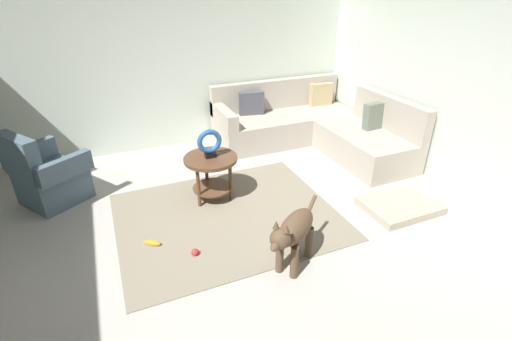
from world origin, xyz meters
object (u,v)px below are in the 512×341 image
(armchair, at_px, (47,177))
(dog_toy_bone, at_px, (152,243))
(dog_bed_mat, at_px, (400,205))
(sectional_couch, at_px, (313,128))
(side_table, at_px, (211,167))
(dog, at_px, (294,232))
(torus_sculpture, at_px, (210,143))
(dog_toy_ball, at_px, (195,252))

(armchair, distance_m, dog_toy_bone, 1.60)
(dog_bed_mat, bearing_deg, dog_toy_bone, 170.66)
(sectional_couch, bearing_deg, side_table, -154.32)
(dog_bed_mat, bearing_deg, dog, -167.33)
(side_table, bearing_deg, torus_sculpture, -82.87)
(dog_bed_mat, distance_m, dog, 1.62)
(dog_toy_bone, bearing_deg, dog_bed_mat, -9.34)
(armchair, xyz_separation_m, dog_toy_ball, (1.27, -1.57, -0.29))
(dog_toy_ball, height_order, dog_toy_bone, dog_toy_ball)
(torus_sculpture, bearing_deg, side_table, 97.13)
(sectional_couch, bearing_deg, dog, -124.38)
(dog_bed_mat, xyz_separation_m, dog_toy_bone, (-2.66, 0.44, -0.01))
(sectional_couch, distance_m, dog, 2.77)
(sectional_couch, distance_m, dog_toy_ball, 2.95)
(side_table, height_order, dog_toy_bone, side_table)
(armchair, xyz_separation_m, dog_bed_mat, (3.58, -1.71, -0.28))
(armchair, distance_m, side_table, 1.85)
(armchair, relative_size, dog_toy_ball, 13.97)
(dog_bed_mat, bearing_deg, side_table, 150.93)
(sectional_couch, height_order, dog_bed_mat, sectional_couch)
(sectional_couch, height_order, side_table, sectional_couch)
(sectional_couch, relative_size, dog, 3.14)
(armchair, xyz_separation_m, torus_sculpture, (1.72, -0.67, 0.39))
(dog_toy_bone, bearing_deg, dog, -35.31)
(torus_sculpture, relative_size, dog, 0.45)
(dog_toy_ball, bearing_deg, dog_bed_mat, -3.27)
(side_table, bearing_deg, sectional_couch, 25.68)
(dog_toy_ball, bearing_deg, dog_toy_bone, 138.50)
(dog, distance_m, dog_toy_ball, 0.97)
(dog_toy_bone, bearing_deg, sectional_couch, 29.28)
(dog, relative_size, dog_toy_bone, 3.98)
(torus_sculpture, relative_size, dog_toy_ball, 4.56)
(armchair, relative_size, dog_toy_bone, 5.55)
(armchair, relative_size, dog, 1.39)
(side_table, xyz_separation_m, torus_sculpture, (0.00, -0.00, 0.29))
(side_table, height_order, torus_sculpture, torus_sculpture)
(dog_bed_mat, bearing_deg, armchair, 154.53)
(side_table, height_order, dog, dog)
(armchair, distance_m, dog_toy_ball, 2.04)
(armchair, bearing_deg, sectional_couch, 59.98)
(armchair, xyz_separation_m, dog_toy_bone, (0.92, -1.27, -0.29))
(side_table, height_order, dog_bed_mat, side_table)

